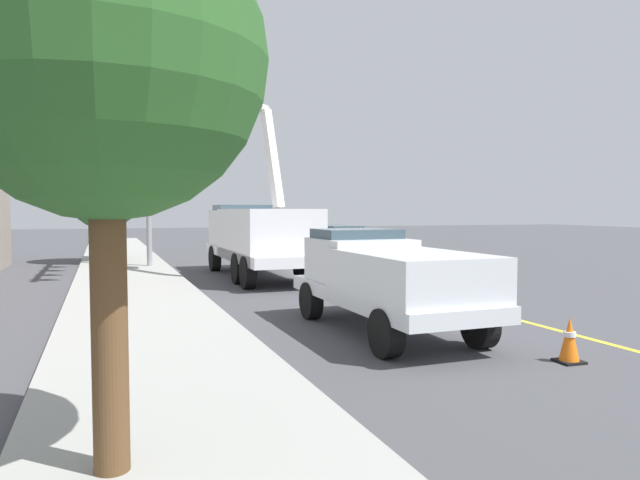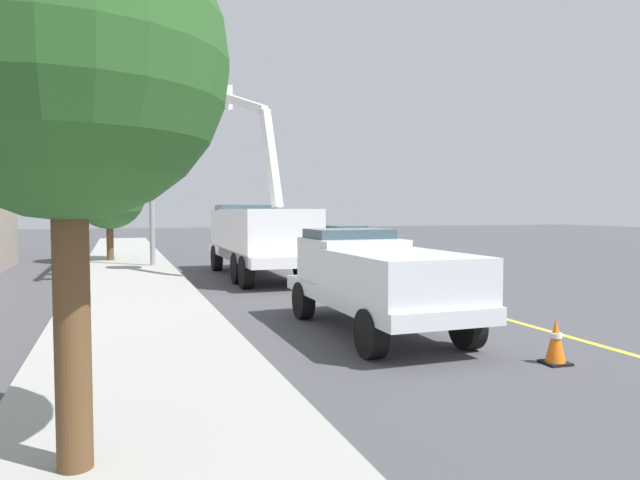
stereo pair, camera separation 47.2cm
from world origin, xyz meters
The scene contains 11 objects.
ground centered at (0.00, 0.00, 0.00)m, with size 120.00×120.00×0.00m, color #47474C.
sidewalk_far_side centered at (-0.44, 7.90, 0.06)m, with size 60.00×3.60×0.12m, color #9E9E99.
lane_centre_stripe centered at (0.00, 0.00, 0.00)m, with size 50.00×0.16×0.01m, color yellow.
utility_bucket_truck centered at (-0.10, 3.41, 1.63)m, with size 8.33×3.27×7.51m.
service_pickup_truck centered at (-10.26, 2.82, 1.12)m, with size 5.71×2.44×2.06m.
passing_minivan centered at (6.91, -2.14, 0.97)m, with size 4.90×2.17×1.69m.
traffic_cone_leading centered at (-13.30, 0.94, 0.37)m, with size 0.40×0.40×0.76m.
traffic_cone_mid_front centered at (4.28, 1.99, 0.44)m, with size 0.40×0.40×0.89m.
traffic_signal_mast centered at (1.98, 7.02, 6.24)m, with size 7.45×0.84×8.88m.
street_tree_left centered at (-15.40, 7.86, 3.80)m, with size 2.88×2.88×5.27m.
street_tree_right centered at (7.53, 9.09, 3.22)m, with size 3.29×3.29×4.88m.
Camera 2 is at (-20.95, 7.15, 2.49)m, focal length 32.02 mm.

